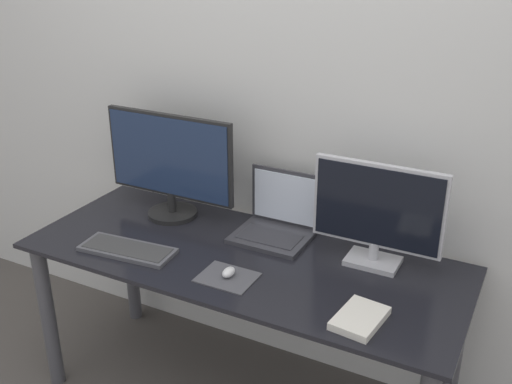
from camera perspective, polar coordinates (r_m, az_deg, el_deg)
name	(u,v)px	position (r m, az deg, el deg)	size (l,w,h in m)	color
wall_back	(288,93)	(2.45, 3.11, 9.36)	(7.00, 0.05, 2.50)	silver
desk	(242,284)	(2.38, -1.36, -8.79)	(1.71, 0.68, 0.71)	black
monitor_left	(170,164)	(2.56, -8.21, 2.70)	(0.60, 0.21, 0.46)	black
monitor_right	(377,213)	(2.20, 11.47, -1.93)	(0.48, 0.14, 0.40)	#B2B2B7
laptop	(277,220)	(2.44, 2.01, -2.70)	(0.30, 0.25, 0.26)	#333338
keyboard	(127,250)	(2.38, -12.15, -5.38)	(0.39, 0.18, 0.02)	#4C4C51
mousepad	(227,277)	(2.17, -2.75, -8.13)	(0.20, 0.16, 0.00)	#47474C
mouse	(229,272)	(2.16, -2.62, -7.64)	(0.04, 0.06, 0.03)	silver
book	(360,318)	(1.97, 9.86, -11.77)	(0.15, 0.21, 0.03)	silver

